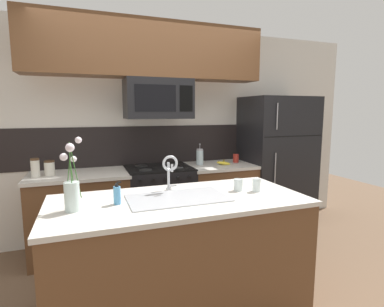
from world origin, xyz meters
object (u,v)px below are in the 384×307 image
at_px(microwave, 158,99).
at_px(dish_soap_bottle, 117,195).
at_px(refrigerator, 275,162).
at_px(storage_jar_medium, 50,168).
at_px(storage_jar_tall, 35,168).
at_px(french_press, 200,157).
at_px(sink_faucet, 170,168).
at_px(stove_range, 159,205).
at_px(banana_bunch, 224,163).
at_px(coffee_tin, 236,158).
at_px(drinking_glass, 238,185).
at_px(spare_glass, 256,185).
at_px(flower_vase, 72,191).

bearing_deg(microwave, dish_soap_bottle, -116.50).
relative_size(refrigerator, storage_jar_medium, 11.41).
distance_m(storage_jar_tall, storage_jar_medium, 0.14).
distance_m(french_press, dish_soap_bottle, 1.73).
xyz_separation_m(microwave, storage_jar_tall, (-1.29, -0.02, -0.71)).
bearing_deg(sink_faucet, stove_range, 81.54).
bearing_deg(dish_soap_bottle, banana_bunch, 39.59).
xyz_separation_m(coffee_tin, drinking_glass, (-0.65, -1.26, -0.00)).
relative_size(sink_faucet, spare_glass, 2.79).
bearing_deg(storage_jar_tall, microwave, 0.68).
bearing_deg(microwave, storage_jar_tall, -179.32).
bearing_deg(dish_soap_bottle, storage_jar_medium, 114.06).
distance_m(microwave, spare_glass, 1.56).
height_order(refrigerator, dish_soap_bottle, refrigerator).
bearing_deg(sink_faucet, storage_jar_tall, 138.81).
distance_m(banana_bunch, french_press, 0.31).
bearing_deg(french_press, coffee_tin, -1.14).
bearing_deg(french_press, spare_glass, -90.71).
bearing_deg(sink_faucet, refrigerator, 30.43).
xyz_separation_m(banana_bunch, drinking_glass, (-0.43, -1.15, 0.03)).
xyz_separation_m(refrigerator, sink_faucet, (-1.79, -1.05, 0.23)).
bearing_deg(storage_jar_tall, flower_vase, -72.79).
height_order(banana_bunch, spare_glass, spare_glass).
distance_m(banana_bunch, sink_faucet, 1.39).
distance_m(french_press, flower_vase, 1.98).
bearing_deg(microwave, refrigerator, 1.43).
xyz_separation_m(sink_faucet, dish_soap_bottle, (-0.45, -0.21, -0.13)).
xyz_separation_m(dish_soap_bottle, spare_glass, (1.13, -0.04, -0.01)).
bearing_deg(microwave, french_press, 8.50).
height_order(microwave, storage_jar_tall, microwave).
bearing_deg(stove_range, storage_jar_medium, 179.42).
bearing_deg(coffee_tin, banana_bunch, -154.14).
distance_m(microwave, storage_jar_tall, 1.47).
xyz_separation_m(microwave, banana_bunch, (0.82, -0.04, -0.78)).
bearing_deg(refrigerator, drinking_glass, -135.37).
bearing_deg(coffee_tin, storage_jar_tall, -177.88).
bearing_deg(microwave, storage_jar_medium, 178.39).
height_order(drinking_glass, spare_glass, spare_glass).
bearing_deg(drinking_glass, spare_glass, -27.71).
bearing_deg(refrigerator, storage_jar_medium, -179.83).
height_order(french_press, flower_vase, flower_vase).
relative_size(storage_jar_medium, dish_soap_bottle, 0.94).
xyz_separation_m(sink_faucet, flower_vase, (-0.75, -0.25, -0.06)).
xyz_separation_m(stove_range, banana_bunch, (0.82, -0.06, 0.47)).
height_order(coffee_tin, spare_glass, same).
height_order(storage_jar_medium, coffee_tin, storage_jar_medium).
xyz_separation_m(dish_soap_bottle, flower_vase, (-0.30, -0.05, 0.07)).
xyz_separation_m(stove_range, dish_soap_bottle, (-0.61, -1.24, 0.52)).
distance_m(stove_range, flower_vase, 1.68).
relative_size(storage_jar_tall, french_press, 0.72).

